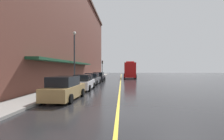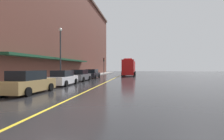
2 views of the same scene
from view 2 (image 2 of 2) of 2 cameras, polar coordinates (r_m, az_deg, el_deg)
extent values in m
plane|color=#232326|center=(33.70, 1.26, -2.41)|extent=(112.00, 112.00, 0.00)
cube|color=gray|center=(35.00, -8.87, -2.17)|extent=(2.40, 70.00, 0.15)
cube|color=gold|center=(33.70, 1.26, -2.40)|extent=(0.16, 70.00, 0.01)
cube|color=brown|center=(37.72, -20.62, 12.17)|extent=(12.65, 64.00, 18.71)
cube|color=#19472D|center=(26.78, -15.95, 3.33)|extent=(1.20, 22.40, 0.24)
cube|color=#A5844C|center=(14.81, -24.76, -4.43)|extent=(1.98, 4.72, 0.84)
cube|color=black|center=(14.57, -25.31, -1.51)|extent=(1.72, 2.62, 0.69)
cylinder|color=black|center=(16.53, -24.43, -4.84)|extent=(0.24, 0.65, 0.64)
cylinder|color=black|center=(15.56, -18.91, -5.16)|extent=(0.24, 0.65, 0.64)
cylinder|color=black|center=(14.28, -31.12, -5.78)|extent=(0.24, 0.65, 0.64)
cylinder|color=black|center=(13.15, -25.15, -6.31)|extent=(0.24, 0.65, 0.64)
cube|color=silver|center=(20.15, -15.17, -3.05)|extent=(1.79, 4.71, 0.79)
cube|color=black|center=(19.90, -15.45, -1.03)|extent=(1.59, 2.60, 0.65)
cylinder|color=black|center=(21.85, -15.81, -3.41)|extent=(0.23, 0.64, 0.64)
cylinder|color=black|center=(21.21, -11.44, -3.52)|extent=(0.23, 0.64, 0.64)
cylinder|color=black|center=(19.23, -19.29, -4.01)|extent=(0.23, 0.64, 0.64)
cylinder|color=black|center=(18.49, -14.41, -4.18)|extent=(0.23, 0.64, 0.64)
cube|color=#595B60|center=(26.08, -9.91, -2.15)|extent=(1.90, 4.48, 0.78)
cube|color=black|center=(25.84, -10.08, -0.59)|extent=(1.66, 2.48, 0.64)
cylinder|color=black|center=(27.68, -10.66, -2.48)|extent=(0.24, 0.65, 0.64)
cylinder|color=black|center=(27.10, -7.14, -2.55)|extent=(0.24, 0.65, 0.64)
cylinder|color=black|center=(25.15, -12.89, -2.83)|extent=(0.24, 0.65, 0.64)
cylinder|color=black|center=(24.50, -9.06, -2.92)|extent=(0.24, 0.65, 0.64)
cube|color=black|center=(31.85, -6.30, -1.59)|extent=(1.85, 4.75, 0.78)
cube|color=black|center=(31.60, -6.41, -0.32)|extent=(1.66, 2.61, 0.64)
cylinder|color=black|center=(33.53, -7.19, -1.89)|extent=(0.22, 0.64, 0.64)
cylinder|color=black|center=(33.07, -4.08, -1.92)|extent=(0.22, 0.64, 0.64)
cylinder|color=black|center=(30.71, -8.68, -2.15)|extent=(0.22, 0.64, 0.64)
cylinder|color=black|center=(30.21, -5.30, -2.19)|extent=(0.22, 0.64, 0.64)
cube|color=red|center=(37.86, 5.09, 0.86)|extent=(2.52, 2.42, 3.24)
cube|color=red|center=(42.25, 5.55, 0.69)|extent=(2.59, 5.80, 2.98)
cube|color=red|center=(37.90, 5.09, 3.49)|extent=(1.74, 0.64, 0.24)
cylinder|color=black|center=(37.90, 6.98, -1.29)|extent=(0.32, 1.01, 1.00)
cylinder|color=black|center=(38.09, 3.22, -1.27)|extent=(0.32, 1.01, 1.00)
cylinder|color=black|center=(41.49, 7.20, -1.10)|extent=(0.32, 1.01, 1.00)
cylinder|color=black|center=(41.66, 3.76, -1.09)|extent=(0.32, 1.01, 1.00)
cylinder|color=black|center=(43.81, 7.33, -1.00)|extent=(0.32, 1.01, 1.00)
cylinder|color=black|center=(43.97, 4.07, -0.98)|extent=(0.32, 1.01, 1.00)
cylinder|color=#4C4C51|center=(17.17, -25.32, -3.44)|extent=(0.07, 0.07, 1.05)
cube|color=black|center=(17.14, -25.34, -1.22)|extent=(0.14, 0.18, 0.28)
cylinder|color=#4C4C51|center=(24.55, -14.45, -2.10)|extent=(0.07, 0.07, 1.05)
cube|color=black|center=(24.52, -14.45, -0.55)|extent=(0.14, 0.18, 0.28)
cylinder|color=#33383D|center=(24.53, -16.04, 4.26)|extent=(0.18, 0.18, 6.50)
sphere|color=white|center=(24.97, -16.07, 12.23)|extent=(0.44, 0.44, 0.44)
cylinder|color=#232326|center=(49.76, -2.60, 0.79)|extent=(0.14, 0.14, 3.40)
cube|color=black|center=(49.81, -2.61, 3.27)|extent=(0.28, 0.36, 0.90)
sphere|color=red|center=(49.79, -2.42, 3.61)|extent=(0.16, 0.16, 0.16)
sphere|color=gold|center=(49.78, -2.42, 3.27)|extent=(0.16, 0.16, 0.16)
sphere|color=green|center=(49.76, -2.42, 2.92)|extent=(0.16, 0.16, 0.16)
camera|label=1|loc=(3.95, -82.34, 4.76)|focal=27.96mm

